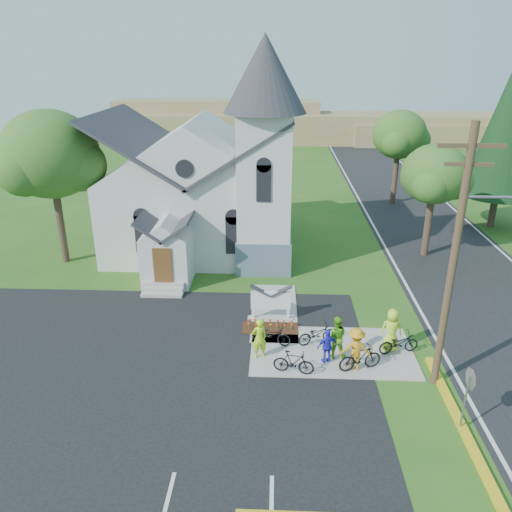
{
  "coord_description": "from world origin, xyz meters",
  "views": [
    {
      "loc": [
        -1.0,
        -18.06,
        11.97
      ],
      "look_at": [
        -1.98,
        5.0,
        2.58
      ],
      "focal_mm": 35.0,
      "sensor_mm": 36.0,
      "label": 1
    }
  ],
  "objects_px": {
    "utility_pole": "(456,255)",
    "cyclist_4": "(391,330)",
    "bike_0": "(271,334)",
    "bike_1": "(294,362)",
    "stop_sign": "(469,387)",
    "bike_4": "(399,343)",
    "cyclist_1": "(336,337)",
    "cyclist_0": "(259,338)",
    "cyclist_2": "(327,346)",
    "cyclist_3": "(356,349)",
    "church_sign": "(271,301)",
    "bike_3": "(360,358)",
    "bike_2": "(317,334)"
  },
  "relations": [
    {
      "from": "bike_0",
      "to": "bike_4",
      "type": "distance_m",
      "value": 5.47
    },
    {
      "from": "cyclist_1",
      "to": "bike_4",
      "type": "height_order",
      "value": "cyclist_1"
    },
    {
      "from": "cyclist_0",
      "to": "cyclist_1",
      "type": "xyz_separation_m",
      "value": [
        3.21,
        0.17,
        0.05
      ]
    },
    {
      "from": "stop_sign",
      "to": "bike_3",
      "type": "distance_m",
      "value": 4.62
    },
    {
      "from": "cyclist_1",
      "to": "cyclist_3",
      "type": "relative_size",
      "value": 1.02
    },
    {
      "from": "stop_sign",
      "to": "church_sign",
      "type": "bearing_deg",
      "value": 131.88
    },
    {
      "from": "cyclist_4",
      "to": "cyclist_1",
      "type": "bearing_deg",
      "value": 12.8
    },
    {
      "from": "bike_3",
      "to": "utility_pole",
      "type": "bearing_deg",
      "value": -120.35
    },
    {
      "from": "cyclist_2",
      "to": "bike_4",
      "type": "distance_m",
      "value": 3.24
    },
    {
      "from": "cyclist_0",
      "to": "bike_2",
      "type": "bearing_deg",
      "value": -175.79
    },
    {
      "from": "cyclist_3",
      "to": "cyclist_1",
      "type": "bearing_deg",
      "value": -49.16
    },
    {
      "from": "cyclist_4",
      "to": "bike_0",
      "type": "bearing_deg",
      "value": -4.22
    },
    {
      "from": "cyclist_3",
      "to": "bike_4",
      "type": "height_order",
      "value": "cyclist_3"
    },
    {
      "from": "church_sign",
      "to": "stop_sign",
      "type": "height_order",
      "value": "stop_sign"
    },
    {
      "from": "cyclist_2",
      "to": "cyclist_3",
      "type": "xyz_separation_m",
      "value": [
        1.09,
        -0.41,
        0.16
      ]
    },
    {
      "from": "cyclist_0",
      "to": "cyclist_1",
      "type": "bearing_deg",
      "value": 162.3
    },
    {
      "from": "utility_pole",
      "to": "bike_2",
      "type": "distance_m",
      "value": 7.12
    },
    {
      "from": "church_sign",
      "to": "bike_4",
      "type": "xyz_separation_m",
      "value": [
        5.51,
        -2.74,
        -0.51
      ]
    },
    {
      "from": "bike_1",
      "to": "bike_4",
      "type": "bearing_deg",
      "value": -58.81
    },
    {
      "from": "utility_pole",
      "to": "stop_sign",
      "type": "bearing_deg",
      "value": -88.51
    },
    {
      "from": "utility_pole",
      "to": "bike_0",
      "type": "height_order",
      "value": "utility_pole"
    },
    {
      "from": "bike_4",
      "to": "cyclist_1",
      "type": "bearing_deg",
      "value": 83.63
    },
    {
      "from": "utility_pole",
      "to": "cyclist_4",
      "type": "xyz_separation_m",
      "value": [
        -1.36,
        2.19,
        -4.38
      ]
    },
    {
      "from": "utility_pole",
      "to": "cyclist_2",
      "type": "relative_size",
      "value": 6.56
    },
    {
      "from": "cyclist_3",
      "to": "cyclist_4",
      "type": "distance_m",
      "value": 2.26
    },
    {
      "from": "cyclist_1",
      "to": "bike_0",
      "type": "bearing_deg",
      "value": -11.94
    },
    {
      "from": "bike_0",
      "to": "stop_sign",
      "type": "bearing_deg",
      "value": -111.69
    },
    {
      "from": "cyclist_2",
      "to": "bike_3",
      "type": "xyz_separation_m",
      "value": [
        1.28,
        -0.48,
        -0.21
      ]
    },
    {
      "from": "bike_1",
      "to": "bike_3",
      "type": "distance_m",
      "value": 2.71
    },
    {
      "from": "cyclist_1",
      "to": "cyclist_2",
      "type": "height_order",
      "value": "cyclist_1"
    },
    {
      "from": "church_sign",
      "to": "bike_4",
      "type": "height_order",
      "value": "church_sign"
    },
    {
      "from": "utility_pole",
      "to": "cyclist_0",
      "type": "xyz_separation_m",
      "value": [
        -6.99,
        1.42,
        -4.46
      ]
    },
    {
      "from": "bike_1",
      "to": "stop_sign",
      "type": "bearing_deg",
      "value": -106.95
    },
    {
      "from": "church_sign",
      "to": "stop_sign",
      "type": "bearing_deg",
      "value": -48.12
    },
    {
      "from": "cyclist_1",
      "to": "cyclist_2",
      "type": "xyz_separation_m",
      "value": [
        -0.39,
        -0.45,
        -0.18
      ]
    },
    {
      "from": "cyclist_0",
      "to": "cyclist_1",
      "type": "relative_size",
      "value": 0.95
    },
    {
      "from": "church_sign",
      "to": "utility_pole",
      "type": "xyz_separation_m",
      "value": [
        6.56,
        -4.7,
        4.38
      ]
    },
    {
      "from": "bike_3",
      "to": "cyclist_4",
      "type": "relative_size",
      "value": 0.94
    },
    {
      "from": "church_sign",
      "to": "cyclist_0",
      "type": "relative_size",
      "value": 1.23
    },
    {
      "from": "stop_sign",
      "to": "cyclist_3",
      "type": "relative_size",
      "value": 1.34
    },
    {
      "from": "stop_sign",
      "to": "bike_4",
      "type": "height_order",
      "value": "stop_sign"
    },
    {
      "from": "cyclist_1",
      "to": "bike_3",
      "type": "relative_size",
      "value": 1.03
    },
    {
      "from": "utility_pole",
      "to": "stop_sign",
      "type": "distance_m",
      "value": 4.52
    },
    {
      "from": "utility_pole",
      "to": "bike_0",
      "type": "relative_size",
      "value": 5.63
    },
    {
      "from": "bike_0",
      "to": "bike_1",
      "type": "xyz_separation_m",
      "value": [
        0.93,
        -2.15,
        0.03
      ]
    },
    {
      "from": "cyclist_0",
      "to": "utility_pole",
      "type": "bearing_deg",
      "value": 147.87
    },
    {
      "from": "cyclist_1",
      "to": "church_sign",
      "type": "bearing_deg",
      "value": -42.47
    },
    {
      "from": "bike_1",
      "to": "cyclist_4",
      "type": "distance_m",
      "value": 4.65
    },
    {
      "from": "cyclist_0",
      "to": "cyclist_2",
      "type": "distance_m",
      "value": 2.84
    },
    {
      "from": "cyclist_4",
      "to": "church_sign",
      "type": "bearing_deg",
      "value": -27.05
    }
  ]
}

